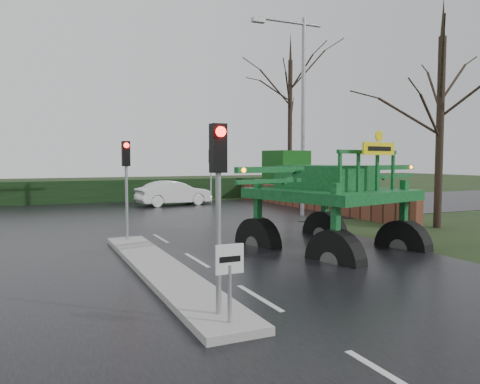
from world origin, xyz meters
name	(u,v)px	position (x,y,z in m)	size (l,w,h in m)	color
ground	(259,299)	(0.00, 0.00, 0.00)	(140.00, 140.00, 0.00)	black
road_main	(148,231)	(0.00, 10.00, 0.00)	(14.00, 80.00, 0.02)	black
road_cross	(121,215)	(0.00, 16.00, 0.01)	(80.00, 12.00, 0.02)	black
median_island	(161,270)	(-1.30, 3.00, 0.09)	(1.20, 10.00, 0.16)	gray
hedge_row	(100,191)	(0.00, 24.00, 0.75)	(44.00, 0.90, 1.50)	black
brick_wall	(295,197)	(10.50, 16.00, 0.60)	(0.40, 20.00, 1.20)	#592D1E
keep_left_sign	(230,270)	(-1.30, -1.50, 1.06)	(0.50, 0.07, 1.35)	gray
traffic_signal_near	(218,178)	(-1.30, -1.01, 2.59)	(0.26, 0.33, 3.52)	gray
traffic_signal_mid	(126,169)	(-1.30, 7.49, 2.59)	(0.26, 0.33, 3.52)	gray
traffic_signal_far	(211,164)	(6.50, 20.01, 2.59)	(0.26, 0.33, 3.52)	gray
street_light_right	(298,98)	(8.19, 12.00, 5.99)	(3.85, 0.30, 10.00)	gray
tree_right_near	(441,105)	(11.50, 6.00, 5.20)	(5.60, 5.60, 9.64)	black
tree_right_far	(290,110)	(13.00, 21.00, 6.50)	(7.00, 7.00, 12.05)	black
crop_sprayer	(330,184)	(3.45, 2.41, 2.22)	(8.20, 6.02, 4.70)	black
white_sedan	(174,205)	(3.96, 19.93, 0.00)	(1.62, 4.65, 1.53)	white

